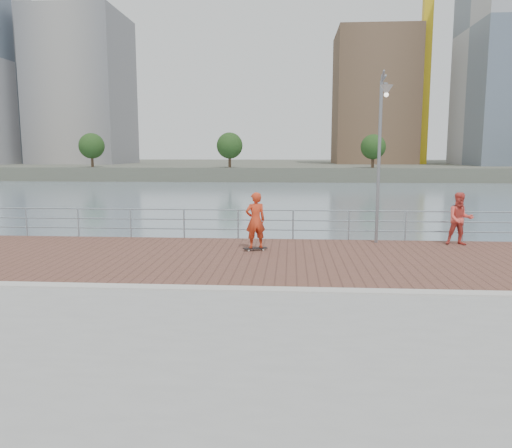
# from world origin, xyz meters

# --- Properties ---
(water) EXTENTS (400.00, 400.00, 0.00)m
(water) POSITION_xyz_m (0.00, 0.00, -2.00)
(water) COLOR slate
(water) RESTS_ON ground
(brick_lane) EXTENTS (40.00, 6.80, 0.02)m
(brick_lane) POSITION_xyz_m (0.00, 3.60, 0.01)
(brick_lane) COLOR brown
(brick_lane) RESTS_ON seawall
(curb) EXTENTS (40.00, 0.40, 0.06)m
(curb) POSITION_xyz_m (0.00, 0.00, 0.03)
(curb) COLOR #B7B5AD
(curb) RESTS_ON seawall
(far_shore) EXTENTS (320.00, 95.00, 2.50)m
(far_shore) POSITION_xyz_m (0.00, 122.50, -0.75)
(far_shore) COLOR #4C5142
(far_shore) RESTS_ON ground
(guardrail) EXTENTS (39.06, 0.06, 1.13)m
(guardrail) POSITION_xyz_m (0.00, 7.00, 0.69)
(guardrail) COLOR #8C9EA8
(guardrail) RESTS_ON brick_lane
(street_lamp) EXTENTS (0.41, 1.21, 5.69)m
(street_lamp) POSITION_xyz_m (4.01, 6.08, 4.04)
(street_lamp) COLOR gray
(street_lamp) RESTS_ON brick_lane
(skateboard) EXTENTS (0.80, 0.46, 0.09)m
(skateboard) POSITION_xyz_m (-0.21, 4.73, 0.09)
(skateboard) COLOR black
(skateboard) RESTS_ON brick_lane
(skateboarder) EXTENTS (0.78, 0.65, 1.84)m
(skateboarder) POSITION_xyz_m (-0.21, 4.73, 1.03)
(skateboarder) COLOR red
(skateboarder) RESTS_ON skateboard
(bystander) EXTENTS (0.94, 0.75, 1.83)m
(bystander) POSITION_xyz_m (6.81, 6.24, 0.94)
(bystander) COLOR #DB4B40
(bystander) RESTS_ON brick_lane
(tower_crane) EXTENTS (47.00, 2.00, 50.70)m
(tower_crane) POSITION_xyz_m (27.36, 104.00, 33.50)
(tower_crane) COLOR gold
(tower_crane) RESTS_ON far_shore
(skyline) EXTENTS (233.00, 41.00, 71.77)m
(skyline) POSITION_xyz_m (31.47, 104.64, 25.38)
(skyline) COLOR #ADA38E
(skyline) RESTS_ON far_shore
(shoreline_trees) EXTENTS (169.80, 5.08, 6.78)m
(shoreline_trees) POSITION_xyz_m (25.89, 77.00, 4.39)
(shoreline_trees) COLOR #473323
(shoreline_trees) RESTS_ON far_shore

